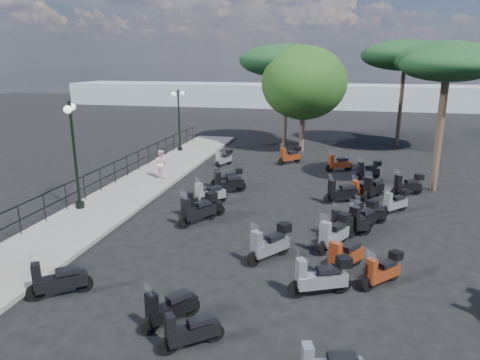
% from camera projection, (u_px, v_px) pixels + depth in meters
% --- Properties ---
extents(ground, '(120.00, 120.00, 0.00)m').
position_uv_depth(ground, '(253.00, 222.00, 16.84)').
color(ground, black).
rests_on(ground, ground).
extents(sidewalk, '(3.00, 30.00, 0.15)m').
position_uv_depth(sidewalk, '(135.00, 189.00, 21.00)').
color(sidewalk, '#625F5E').
rests_on(sidewalk, ground).
extents(railing, '(0.04, 26.04, 1.10)m').
position_uv_depth(railing, '(107.00, 172.00, 20.86)').
color(railing, black).
rests_on(railing, sidewalk).
extents(lamp_post_1, '(0.73, 1.22, 4.46)m').
position_uv_depth(lamp_post_1, '(74.00, 149.00, 17.37)').
color(lamp_post_1, black).
rests_on(lamp_post_1, sidewalk).
extents(lamp_post_2, '(0.57, 1.18, 4.13)m').
position_uv_depth(lamp_post_2, '(179.00, 116.00, 29.01)').
color(lamp_post_2, black).
rests_on(lamp_post_2, sidewalk).
extents(pedestrian_far, '(0.83, 0.71, 1.51)m').
position_uv_depth(pedestrian_far, '(161.00, 164.00, 22.50)').
color(pedestrian_far, beige).
rests_on(pedestrian_far, sidewalk).
extents(scooter_1, '(1.44, 1.10, 1.36)m').
position_uv_depth(scooter_1, '(58.00, 281.00, 11.42)').
color(scooter_1, black).
rests_on(scooter_1, ground).
extents(scooter_2, '(1.61, 0.94, 1.39)m').
position_uv_depth(scooter_2, '(203.00, 206.00, 17.27)').
color(scooter_2, black).
rests_on(scooter_2, ground).
extents(scooter_3, '(1.18, 1.65, 1.49)m').
position_uv_depth(scooter_3, '(198.00, 210.00, 16.57)').
color(scooter_3, black).
rests_on(scooter_3, ground).
extents(scooter_4, '(1.51, 1.16, 1.42)m').
position_uv_depth(scooter_4, '(228.00, 183.00, 20.38)').
color(scooter_4, black).
rests_on(scooter_4, ground).
extents(scooter_5, '(0.81, 1.45, 1.22)m').
position_uv_depth(scooter_5, '(224.00, 159.00, 25.68)').
color(scooter_5, black).
rests_on(scooter_5, ground).
extents(scooter_6, '(1.27, 1.01, 1.21)m').
position_uv_depth(scooter_6, '(190.00, 332.00, 9.35)').
color(scooter_6, black).
rests_on(scooter_6, ground).
extents(scooter_7, '(1.06, 1.37, 1.30)m').
position_uv_depth(scooter_7, '(170.00, 309.00, 10.17)').
color(scooter_7, black).
rests_on(scooter_7, ground).
extents(scooter_8, '(1.24, 1.52, 1.43)m').
position_uv_depth(scooter_8, '(270.00, 244.00, 13.52)').
color(scooter_8, black).
rests_on(scooter_8, ground).
extents(scooter_9, '(1.22, 1.43, 1.42)m').
position_uv_depth(scooter_9, '(209.00, 195.00, 18.66)').
color(scooter_9, black).
rests_on(scooter_9, ground).
extents(scooter_10, '(1.59, 0.78, 1.31)m').
position_uv_depth(scooter_10, '(227.00, 178.00, 21.28)').
color(scooter_10, black).
rests_on(scooter_10, ground).
extents(scooter_11, '(1.32, 1.30, 1.35)m').
position_uv_depth(scooter_11, '(290.00, 156.00, 26.23)').
color(scooter_11, black).
rests_on(scooter_11, ground).
extents(scooter_13, '(1.68, 0.95, 1.42)m').
position_uv_depth(scooter_13, '(321.00, 277.00, 11.46)').
color(scooter_13, black).
rests_on(scooter_13, ground).
extents(scooter_14, '(1.07, 1.63, 1.43)m').
position_uv_depth(scooter_14, '(334.00, 234.00, 14.34)').
color(scooter_14, black).
rests_on(scooter_14, ground).
extents(scooter_15, '(1.59, 0.84, 1.34)m').
position_uv_depth(scooter_15, '(348.00, 224.00, 15.36)').
color(scooter_15, black).
rests_on(scooter_15, ground).
extents(scooter_16, '(1.58, 0.95, 1.37)m').
position_uv_depth(scooter_16, '(341.00, 193.00, 19.03)').
color(scooter_16, black).
rests_on(scooter_16, ground).
extents(scooter_17, '(1.49, 0.93, 1.31)m').
position_uv_depth(scooter_17, '(338.00, 164.00, 24.42)').
color(scooter_17, black).
rests_on(scooter_17, ground).
extents(scooter_19, '(1.13, 1.56, 1.44)m').
position_uv_depth(scooter_19, '(345.00, 257.00, 12.73)').
color(scooter_19, black).
rests_on(scooter_19, ground).
extents(scooter_20, '(1.16, 1.61, 1.45)m').
position_uv_depth(scooter_20, '(363.00, 219.00, 15.70)').
color(scooter_20, black).
rests_on(scooter_20, ground).
extents(scooter_21, '(1.41, 1.02, 1.30)m').
position_uv_depth(scooter_21, '(368.00, 215.00, 16.37)').
color(scooter_21, black).
rests_on(scooter_21, ground).
extents(scooter_22, '(1.08, 1.25, 1.20)m').
position_uv_depth(scooter_22, '(362.00, 189.00, 19.64)').
color(scooter_22, black).
rests_on(scooter_22, ground).
extents(scooter_23, '(1.39, 1.01, 1.26)m').
position_uv_depth(scooter_23, '(368.00, 171.00, 22.83)').
color(scooter_23, black).
rests_on(scooter_23, ground).
extents(scooter_26, '(1.16, 1.19, 1.21)m').
position_uv_depth(scooter_26, '(382.00, 271.00, 11.98)').
color(scooter_26, black).
rests_on(scooter_26, ground).
extents(scooter_27, '(1.19, 1.23, 1.24)m').
position_uv_depth(scooter_27, '(395.00, 202.00, 17.73)').
color(scooter_27, black).
rests_on(scooter_27, ground).
extents(scooter_28, '(1.05, 1.63, 1.44)m').
position_uv_depth(scooter_28, '(373.00, 189.00, 19.52)').
color(scooter_28, black).
rests_on(scooter_28, ground).
extents(scooter_29, '(1.52, 0.94, 1.32)m').
position_uv_depth(scooter_29, '(408.00, 185.00, 20.05)').
color(scooter_29, black).
rests_on(scooter_29, ground).
extents(broadleaf_tree, '(5.79, 5.79, 7.15)m').
position_uv_depth(broadleaf_tree, '(304.00, 83.00, 28.82)').
color(broadleaf_tree, '#38281E').
rests_on(broadleaf_tree, ground).
extents(pine_0, '(6.20, 6.20, 7.60)m').
position_uv_depth(pine_0, '(405.00, 56.00, 30.28)').
color(pine_0, '#38281E').
rests_on(pine_0, ground).
extents(pine_1, '(6.88, 6.88, 7.42)m').
position_uv_depth(pine_1, '(446.00, 60.00, 28.03)').
color(pine_1, '#38281E').
rests_on(pine_1, ground).
extents(pine_2, '(6.90, 6.90, 7.36)m').
position_uv_depth(pine_2, '(287.00, 61.00, 30.82)').
color(pine_2, '#38281E').
rests_on(pine_2, ground).
extents(pine_3, '(4.32, 4.32, 6.71)m').
position_uv_depth(pine_3, '(448.00, 66.00, 19.36)').
color(pine_3, '#38281E').
rests_on(pine_3, ground).
extents(distant_hills, '(70.00, 8.00, 3.00)m').
position_uv_depth(distant_hills, '(315.00, 96.00, 58.75)').
color(distant_hills, gray).
rests_on(distant_hills, ground).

